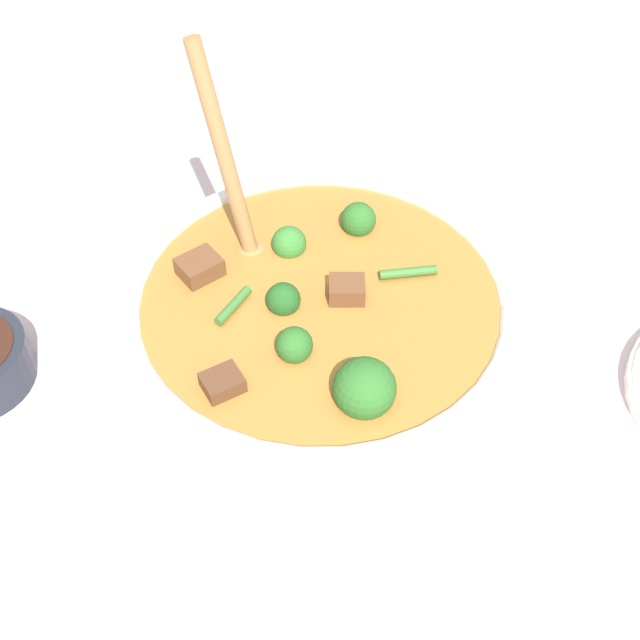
# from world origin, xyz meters

# --- Properties ---
(ground_plane) EXTENTS (4.00, 4.00, 0.00)m
(ground_plane) POSITION_xyz_m (0.00, 0.00, 0.00)
(ground_plane) COLOR silver
(stew_bowl) EXTENTS (0.29, 0.29, 0.24)m
(stew_bowl) POSITION_xyz_m (0.00, 0.00, 0.05)
(stew_bowl) COLOR white
(stew_bowl) RESTS_ON ground_plane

